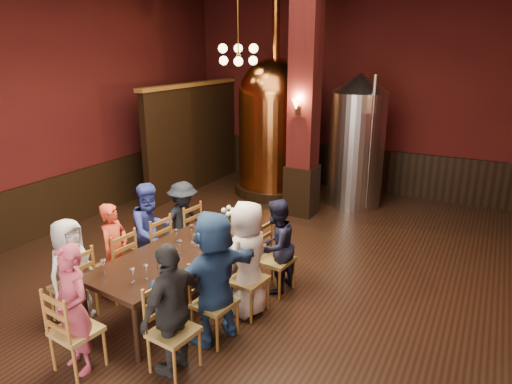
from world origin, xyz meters
The scene contains 38 objects.
room centered at (0.00, 0.00, 2.25)m, with size 10.00×10.02×4.50m.
wainscot_back centered at (0.00, 4.96, 0.50)m, with size 7.90×0.08×1.00m, color black.
wainscot_left centered at (-3.96, 0.00, 0.50)m, with size 0.08×9.90×1.00m, color black.
column centered at (-0.30, 2.80, 2.25)m, with size 0.58×0.58×4.50m, color #44110E.
partition centered at (-3.20, 3.20, 1.20)m, with size 0.22×3.50×2.40m, color black.
pendant_cluster centered at (-1.80, 2.90, 3.10)m, with size 0.90×0.90×1.70m, color #A57226, non-canonical shape.
sconce_column centered at (-0.30, 2.50, 2.20)m, with size 0.20×0.20×0.36m, color black, non-canonical shape.
dining_table centered at (-0.38, -1.14, 0.69)m, with size 1.25×2.49×0.75m.
chair_0 centered at (-1.33, -2.04, 0.46)m, with size 0.46×0.46×0.92m, color olive, non-canonical shape.
person_0 centered at (-1.33, -2.04, 0.66)m, with size 0.65×0.42×1.32m, color silver.
chair_1 centered at (-1.26, -1.37, 0.46)m, with size 0.46×0.46×0.92m, color olive, non-canonical shape.
person_1 centered at (-1.26, -1.37, 0.66)m, with size 0.48×0.32×1.32m, color #BD3920.
chair_2 centered at (-1.19, -0.72, 0.46)m, with size 0.46×0.46×0.92m, color olive, non-canonical shape.
person_2 centered at (-1.19, -0.72, 0.72)m, with size 0.70×0.34×1.44m, color navy.
chair_3 centered at (-1.11, -0.05, 0.46)m, with size 0.46×0.46×0.92m, color olive, non-canonical shape.
person_3 centered at (-1.11, -0.05, 0.65)m, with size 0.83×0.48×1.29m, color black.
chair_4 centered at (0.36, -2.22, 0.46)m, with size 0.46×0.46×0.92m, color olive, non-canonical shape.
person_4 centered at (0.36, -2.22, 0.72)m, with size 0.85×0.35×1.45m, color black.
chair_5 centered at (0.43, -1.56, 0.46)m, with size 0.46×0.46×0.92m, color olive, non-canonical shape.
person_5 centered at (0.43, -1.56, 0.79)m, with size 1.46×0.46×1.57m, color navy.
chair_6 centered at (0.50, -0.90, 0.46)m, with size 0.46×0.46×0.92m, color olive, non-canonical shape.
person_6 centered at (0.50, -0.90, 0.74)m, with size 0.73×0.47×1.49m, color white.
chair_7 centered at (0.58, -0.23, 0.46)m, with size 0.46×0.46×0.92m, color olive, non-canonical shape.
person_7 centered at (0.58, -0.23, 0.66)m, with size 0.64×0.32×1.33m, color black.
chair_8 centered at (-0.54, -2.68, 0.46)m, with size 0.46×0.46×0.92m, color olive, non-canonical shape.
person_8 centered at (-0.54, -2.68, 0.71)m, with size 0.51×0.34×1.41m, color #9E3447.
copper_kettle centered at (-1.41, 3.83, 1.57)m, with size 1.82×1.82×4.30m.
steel_vessel centered at (0.47, 3.85, 1.38)m, with size 1.46×1.46×2.76m.
rose_vase centered at (-0.24, -0.16, 0.97)m, with size 0.20×0.20×0.33m.
wine_glass_0 centered at (-0.50, -0.67, 0.83)m, with size 0.07×0.07×0.17m, color white, non-canonical shape.
wine_glass_1 centered at (-0.33, -2.03, 0.83)m, with size 0.07×0.07×0.17m, color white, non-canonical shape.
wine_glass_2 centered at (-0.27, -0.91, 0.83)m, with size 0.07×0.07×0.17m, color white, non-canonical shape.
wine_glass_3 centered at (-0.78, -2.02, 0.83)m, with size 0.07×0.07×0.17m, color white, non-canonical shape.
wine_glass_4 centered at (-0.07, -1.11, 0.83)m, with size 0.07×0.07×0.17m, color white, non-canonical shape.
wine_glass_5 centered at (-0.08, -0.37, 0.83)m, with size 0.07×0.07×0.17m, color white, non-canonical shape.
wine_glass_6 centered at (-0.33, -1.16, 0.83)m, with size 0.07×0.07×0.17m, color white, non-canonical shape.
wine_glass_7 centered at (-0.26, -1.89, 0.83)m, with size 0.07×0.07×0.17m, color white, non-canonical shape.
wine_glass_8 centered at (-0.59, -0.89, 0.83)m, with size 0.07×0.07×0.17m, color white, non-canonical shape.
Camera 1 is at (3.00, -5.38, 3.26)m, focal length 32.00 mm.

